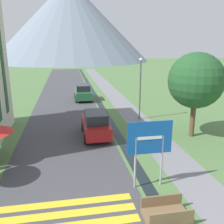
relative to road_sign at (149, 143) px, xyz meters
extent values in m
plane|color=#517542|center=(-1.23, 15.22, -2.13)|extent=(160.00, 160.00, 0.00)
cube|color=#424247|center=(-3.73, 25.22, -2.12)|extent=(6.40, 60.00, 0.01)
cube|color=slate|center=(2.37, 25.22, -2.12)|extent=(2.20, 60.00, 0.01)
cube|color=black|center=(-0.03, 25.22, -2.13)|extent=(0.60, 60.00, 0.00)
cube|color=yellow|center=(-3.73, -1.36, -2.12)|extent=(5.44, 0.44, 0.01)
cube|color=yellow|center=(-3.73, -0.66, -2.12)|extent=(5.44, 0.44, 0.01)
cone|color=slate|center=(-1.21, 87.26, 11.91)|extent=(56.72, 56.72, 28.07)
cube|color=#285633|center=(-7.98, 9.51, 3.40)|extent=(0.06, 0.70, 8.29)
cylinder|color=#9E9EA3|center=(-0.63, 0.02, -0.90)|extent=(0.10, 0.10, 2.46)
cylinder|color=#9E9EA3|center=(0.63, 0.02, -0.90)|extent=(0.10, 0.10, 2.46)
cube|color=#1451AD|center=(0.00, 0.00, 0.28)|extent=(2.07, 0.05, 1.51)
cube|color=white|center=(0.00, -0.03, 0.28)|extent=(1.14, 0.02, 0.14)
cube|color=brown|center=(-0.03, -2.27, -1.99)|extent=(1.70, 1.10, 0.12)
cube|color=brown|center=(-0.03, -2.78, -1.70)|extent=(1.70, 0.08, 0.45)
cube|color=brown|center=(-0.03, -1.76, -1.70)|extent=(1.70, 0.08, 0.45)
cube|color=brown|center=(-0.80, -2.27, -2.09)|extent=(0.16, 0.99, 0.08)
cube|color=brown|center=(0.74, -2.27, -2.09)|extent=(0.16, 0.99, 0.08)
cube|color=#A31919|center=(-1.63, 6.91, -1.41)|extent=(1.73, 4.11, 0.84)
cube|color=#23282D|center=(-1.63, 6.70, -0.65)|extent=(1.47, 2.26, 0.68)
cylinder|color=black|center=(-2.45, 8.18, -1.83)|extent=(0.18, 0.60, 0.60)
cylinder|color=black|center=(-0.80, 8.18, -1.83)|extent=(0.18, 0.60, 0.60)
cylinder|color=black|center=(-2.45, 5.63, -1.83)|extent=(0.18, 0.60, 0.60)
cylinder|color=black|center=(-0.80, 5.63, -1.83)|extent=(0.18, 0.60, 0.60)
cube|color=#28663D|center=(-1.68, 18.94, -1.41)|extent=(1.79, 4.17, 0.84)
cube|color=#23282D|center=(-1.68, 18.73, -0.65)|extent=(1.52, 2.29, 0.68)
cylinder|color=black|center=(-2.54, 20.23, -1.83)|extent=(0.18, 0.60, 0.60)
cylinder|color=black|center=(-0.83, 20.23, -1.83)|extent=(0.18, 0.60, 0.60)
cylinder|color=black|center=(-2.54, 17.65, -1.83)|extent=(0.18, 0.60, 0.60)
cylinder|color=black|center=(-0.83, 17.65, -1.83)|extent=(0.18, 0.60, 0.60)
cylinder|color=#515156|center=(2.62, 10.32, 0.38)|extent=(0.12, 0.12, 5.01)
sphere|color=silver|center=(2.62, 10.32, 3.00)|extent=(0.28, 0.28, 0.28)
cylinder|color=brown|center=(5.13, 5.68, -0.94)|extent=(0.36, 0.36, 2.38)
sphere|color=#235128|center=(5.13, 5.68, 1.86)|extent=(3.80, 3.80, 3.80)
camera|label=1|loc=(-3.50, -9.85, 4.32)|focal=40.00mm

